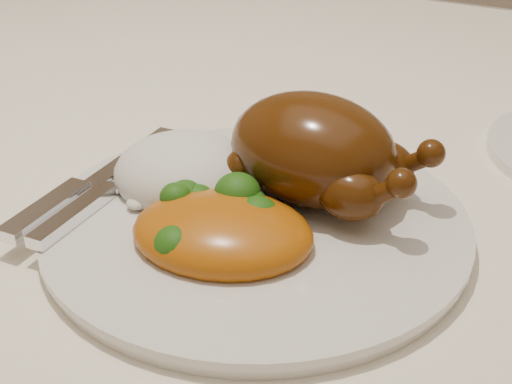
% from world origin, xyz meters
% --- Properties ---
extents(dining_table, '(1.60, 0.90, 0.76)m').
position_xyz_m(dining_table, '(0.00, 0.00, 0.67)').
color(dining_table, brown).
rests_on(dining_table, floor).
extents(tablecloth, '(1.73, 1.03, 0.18)m').
position_xyz_m(tablecloth, '(0.00, 0.00, 0.74)').
color(tablecloth, white).
rests_on(tablecloth, dining_table).
extents(dinner_plate, '(0.39, 0.39, 0.01)m').
position_xyz_m(dinner_plate, '(0.14, -0.20, 0.77)').
color(dinner_plate, silver).
rests_on(dinner_plate, tablecloth).
extents(roast_chicken, '(0.16, 0.11, 0.08)m').
position_xyz_m(roast_chicken, '(0.17, -0.15, 0.82)').
color(roast_chicken, '#4D2608').
rests_on(roast_chicken, dinner_plate).
extents(rice_mound, '(0.14, 0.13, 0.06)m').
position_xyz_m(rice_mound, '(0.07, -0.18, 0.79)').
color(rice_mound, white).
rests_on(rice_mound, dinner_plate).
extents(mac_and_cheese, '(0.14, 0.12, 0.05)m').
position_xyz_m(mac_and_cheese, '(0.14, -0.24, 0.79)').
color(mac_and_cheese, '#BA590B').
rests_on(mac_and_cheese, dinner_plate).
extents(cutlery, '(0.04, 0.20, 0.01)m').
position_xyz_m(cutlery, '(0.02, -0.24, 0.79)').
color(cutlery, silver).
rests_on(cutlery, dinner_plate).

